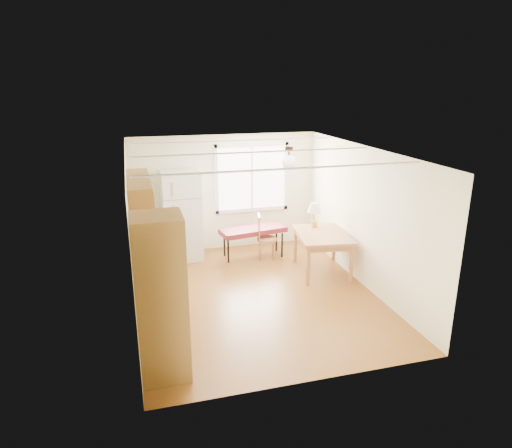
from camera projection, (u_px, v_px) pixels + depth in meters
name	position (u px, v px, depth m)	size (l,w,h in m)	color
room_shell	(256.00, 226.00, 7.57)	(4.60, 5.60, 2.62)	#603513
kitchen_run	(155.00, 275.00, 6.67)	(0.65, 3.40, 2.20)	brown
window_unit	(252.00, 178.00, 9.91)	(1.64, 0.05, 1.51)	white
pendant_light	(289.00, 162.00, 7.83)	(0.26, 0.26, 0.40)	#312015
refrigerator	(181.00, 215.00, 9.36)	(0.78, 0.80, 1.84)	silver
bench	(253.00, 231.00, 9.52)	(1.44, 0.73, 0.64)	maroon
dining_table	(323.00, 238.00, 8.70)	(1.13, 1.39, 0.79)	#A1653D
chair	(263.00, 234.00, 9.44)	(0.44, 0.43, 0.93)	#A1653D
table_lamp	(314.00, 210.00, 8.96)	(0.28, 0.28, 0.49)	gold
coffee_maker	(155.00, 275.00, 6.17)	(0.23, 0.28, 0.39)	black
kettle	(148.00, 265.00, 6.64)	(0.12, 0.12, 0.23)	red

